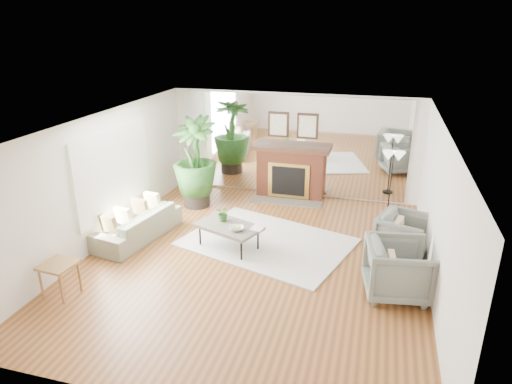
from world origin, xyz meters
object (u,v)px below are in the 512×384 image
(side_table, at_px, (59,269))
(floor_lamp, at_px, (393,161))
(coffee_table, at_px, (228,227))
(sofa, at_px, (138,225))
(armchair_front, at_px, (398,269))
(fireplace, at_px, (290,171))
(armchair_back, at_px, (404,235))
(potted_ficus, at_px, (195,160))

(side_table, height_order, floor_lamp, floor_lamp)
(coffee_table, distance_m, sofa, 1.88)
(armchair_front, xyz_separation_m, floor_lamp, (-0.15, 3.16, 0.82))
(side_table, bearing_deg, sofa, 85.72)
(sofa, relative_size, side_table, 3.48)
(fireplace, distance_m, floor_lamp, 2.47)
(sofa, bearing_deg, armchair_front, 92.21)
(armchair_back, xyz_separation_m, armchair_front, (-0.12, -1.36, 0.04))
(potted_ficus, bearing_deg, armchair_front, -30.30)
(potted_ficus, relative_size, floor_lamp, 1.41)
(sofa, relative_size, potted_ficus, 0.94)
(side_table, bearing_deg, fireplace, 63.19)
(fireplace, bearing_deg, side_table, -116.81)
(floor_lamp, bearing_deg, coffee_table, -140.48)
(armchair_front, bearing_deg, floor_lamp, -6.38)
(sofa, bearing_deg, fireplace, 151.29)
(fireplace, bearing_deg, floor_lamp, -13.62)
(coffee_table, relative_size, armchair_front, 1.41)
(fireplace, xyz_separation_m, coffee_table, (-0.58, -2.96, -0.22))
(armchair_back, distance_m, potted_ficus, 4.81)
(armchair_back, relative_size, armchair_front, 0.90)
(armchair_back, bearing_deg, floor_lamp, 28.14)
(fireplace, distance_m, sofa, 3.91)
(fireplace, bearing_deg, sofa, -129.01)
(sofa, distance_m, side_table, 2.15)
(armchair_back, distance_m, floor_lamp, 2.02)
(armchair_back, relative_size, side_table, 1.58)
(potted_ficus, bearing_deg, side_table, -98.70)
(coffee_table, bearing_deg, armchair_back, 10.56)
(armchair_back, height_order, potted_ficus, potted_ficus)
(coffee_table, xyz_separation_m, sofa, (-1.87, -0.06, -0.16))
(coffee_table, xyz_separation_m, potted_ficus, (-1.41, 1.85, 0.68))
(armchair_back, height_order, armchair_front, armchair_front)
(armchair_front, relative_size, potted_ficus, 0.47)
(fireplace, relative_size, potted_ficus, 0.98)
(sofa, bearing_deg, coffee_table, 102.25)
(sofa, bearing_deg, potted_ficus, 176.76)
(coffee_table, bearing_deg, armchair_front, -14.04)
(floor_lamp, bearing_deg, sofa, -152.75)
(fireplace, xyz_separation_m, potted_ficus, (-1.99, -1.11, 0.46))
(armchair_front, distance_m, side_table, 5.29)
(fireplace, height_order, armchair_back, fireplace)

